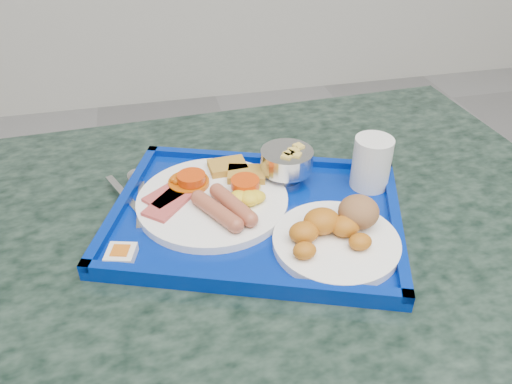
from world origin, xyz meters
TOP-DOWN VIEW (x-y plane):
  - table at (-0.27, 0.92)m, footprint 1.20×0.83m
  - tray at (-0.24, 0.92)m, footprint 0.53×0.46m
  - main_plate at (-0.30, 0.96)m, footprint 0.24×0.24m
  - bread_plate at (-0.15, 0.82)m, footprint 0.18×0.18m
  - fruit_bowl at (-0.17, 0.99)m, footprint 0.09×0.09m
  - juice_cup at (-0.04, 0.95)m, footprint 0.06×0.06m
  - spoon at (-0.42, 1.04)m, footprint 0.03×0.17m
  - knife at (-0.44, 0.99)m, footprint 0.08×0.16m
  - jam_packet at (-0.45, 0.86)m, footprint 0.05×0.05m

SIDE VIEW (x-z plane):
  - table at x=-0.27m, z-range 0.18..0.91m
  - tray at x=-0.24m, z-range 0.73..0.75m
  - knife at x=-0.44m, z-range 0.75..0.75m
  - spoon at x=-0.42m, z-range 0.74..0.76m
  - jam_packet at x=-0.45m, z-range 0.75..0.76m
  - main_plate at x=-0.30m, z-range 0.74..0.78m
  - bread_plate at x=-0.15m, z-range 0.73..0.79m
  - fruit_bowl at x=-0.17m, z-range 0.75..0.82m
  - juice_cup at x=-0.04m, z-range 0.75..0.84m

